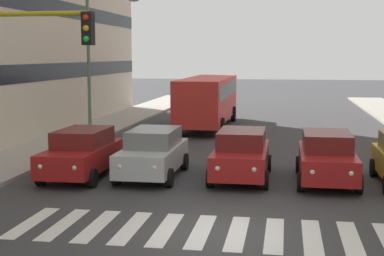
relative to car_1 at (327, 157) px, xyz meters
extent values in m
plane|color=#38383A|center=(2.98, 6.08, -0.89)|extent=(180.00, 180.00, 0.00)
cube|color=black|center=(18.65, -13.83, 2.58)|extent=(9.54, 23.22, 0.90)
cube|color=black|center=(18.65, -13.83, 6.04)|extent=(9.54, 23.22, 0.90)
cube|color=silver|center=(-0.17, 6.08, -0.88)|extent=(0.45, 2.80, 0.01)
cube|color=silver|center=(0.73, 6.08, -0.88)|extent=(0.45, 2.80, 0.01)
cube|color=silver|center=(1.63, 6.08, -0.88)|extent=(0.45, 2.80, 0.01)
cube|color=silver|center=(2.53, 6.08, -0.88)|extent=(0.45, 2.80, 0.01)
cube|color=silver|center=(3.43, 6.08, -0.88)|extent=(0.45, 2.80, 0.01)
cube|color=silver|center=(4.33, 6.08, -0.88)|extent=(0.45, 2.80, 0.01)
cube|color=silver|center=(5.23, 6.08, -0.88)|extent=(0.45, 2.80, 0.01)
cube|color=silver|center=(6.13, 6.08, -0.88)|extent=(0.45, 2.80, 0.01)
cube|color=silver|center=(7.03, 6.08, -0.88)|extent=(0.45, 2.80, 0.01)
cube|color=silver|center=(7.93, 6.08, -0.88)|extent=(0.45, 2.80, 0.01)
cylinder|color=black|center=(-1.75, -1.28, -0.57)|extent=(0.22, 0.64, 0.64)
cube|color=maroon|center=(0.00, 0.05, -0.17)|extent=(1.80, 4.40, 0.80)
cube|color=maroon|center=(0.00, -0.15, 0.53)|extent=(1.58, 2.46, 0.60)
cylinder|color=black|center=(-0.90, 1.50, -0.57)|extent=(0.22, 0.64, 0.64)
cylinder|color=black|center=(0.90, 1.50, -0.57)|extent=(0.22, 0.64, 0.64)
cylinder|color=black|center=(-0.90, -1.40, -0.57)|extent=(0.22, 0.64, 0.64)
cylinder|color=black|center=(0.90, -1.40, -0.57)|extent=(0.22, 0.64, 0.64)
sphere|color=white|center=(-0.58, 2.20, -0.09)|extent=(0.18, 0.18, 0.18)
sphere|color=white|center=(0.58, 2.20, -0.09)|extent=(0.18, 0.18, 0.18)
cube|color=maroon|center=(2.93, -0.05, -0.17)|extent=(1.80, 4.40, 0.80)
cube|color=maroon|center=(2.93, -0.25, 0.53)|extent=(1.58, 2.46, 0.60)
cylinder|color=black|center=(2.03, 1.40, -0.57)|extent=(0.22, 0.64, 0.64)
cylinder|color=black|center=(3.83, 1.40, -0.57)|extent=(0.22, 0.64, 0.64)
cylinder|color=black|center=(2.03, -1.50, -0.57)|extent=(0.22, 0.64, 0.64)
cylinder|color=black|center=(3.83, -1.50, -0.57)|extent=(0.22, 0.64, 0.64)
sphere|color=white|center=(2.35, 2.10, -0.09)|extent=(0.18, 0.18, 0.18)
sphere|color=white|center=(3.50, 2.10, -0.09)|extent=(0.18, 0.18, 0.18)
cube|color=#B2B7BC|center=(6.07, 0.16, -0.17)|extent=(1.80, 4.40, 0.80)
cube|color=slate|center=(6.07, -0.04, 0.53)|extent=(1.58, 2.46, 0.60)
cylinder|color=black|center=(5.17, 1.61, -0.57)|extent=(0.22, 0.64, 0.64)
cylinder|color=black|center=(6.97, 1.61, -0.57)|extent=(0.22, 0.64, 0.64)
cylinder|color=black|center=(5.17, -1.29, -0.57)|extent=(0.22, 0.64, 0.64)
cylinder|color=black|center=(6.97, -1.29, -0.57)|extent=(0.22, 0.64, 0.64)
sphere|color=white|center=(5.50, 2.31, -0.09)|extent=(0.18, 0.18, 0.18)
sphere|color=white|center=(6.65, 2.31, -0.09)|extent=(0.18, 0.18, 0.18)
cube|color=maroon|center=(8.57, 0.61, -0.17)|extent=(1.80, 4.40, 0.80)
cube|color=maroon|center=(8.57, 0.41, 0.53)|extent=(1.58, 2.46, 0.60)
cylinder|color=black|center=(7.67, 2.06, -0.57)|extent=(0.22, 0.64, 0.64)
cylinder|color=black|center=(9.47, 2.06, -0.57)|extent=(0.22, 0.64, 0.64)
cylinder|color=black|center=(7.67, -0.85, -0.57)|extent=(0.22, 0.64, 0.64)
cylinder|color=black|center=(9.47, -0.85, -0.57)|extent=(0.22, 0.64, 0.64)
sphere|color=white|center=(7.99, 2.76, -0.09)|extent=(0.18, 0.18, 0.18)
sphere|color=white|center=(9.14, 2.76, -0.09)|extent=(0.18, 0.18, 0.18)
cube|color=red|center=(6.07, -14.29, 0.86)|extent=(2.50, 10.50, 2.50)
cube|color=black|center=(6.07, -14.29, 1.41)|extent=(2.52, 9.87, 0.80)
cylinder|color=black|center=(4.82, -10.62, -0.39)|extent=(0.28, 1.00, 1.00)
cylinder|color=black|center=(7.32, -10.62, -0.39)|extent=(0.28, 1.00, 1.00)
cylinder|color=black|center=(4.82, -17.44, -0.39)|extent=(0.28, 1.00, 1.00)
cylinder|color=black|center=(7.32, -17.44, -0.39)|extent=(0.28, 1.00, 1.00)
cylinder|color=#AD991E|center=(8.10, 6.92, 4.41)|extent=(4.31, 0.12, 0.12)
cube|color=black|center=(5.95, 6.92, 4.06)|extent=(0.24, 0.28, 0.76)
sphere|color=red|center=(5.95, 7.07, 4.30)|extent=(0.14, 0.14, 0.14)
sphere|color=orange|center=(5.95, 7.07, 4.06)|extent=(0.14, 0.14, 0.14)
sphere|color=green|center=(5.95, 7.07, 3.82)|extent=(0.14, 0.14, 0.14)
cylinder|color=#4C6B56|center=(11.25, -7.81, 2.84)|extent=(0.16, 0.16, 7.15)
ellipsoid|color=#B7BCC1|center=(8.86, -7.81, 6.16)|extent=(0.56, 0.28, 0.20)
camera|label=1|loc=(1.42, 19.53, 3.45)|focal=52.90mm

